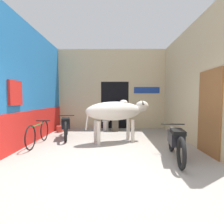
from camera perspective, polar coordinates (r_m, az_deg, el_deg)
name	(u,v)px	position (r m, az deg, el deg)	size (l,w,h in m)	color
ground_plane	(108,167)	(3.73, -1.23, -17.57)	(30.00, 30.00, 0.00)	#9E9389
wall_left_shopfront	(34,87)	(6.41, -24.21, 7.38)	(0.25, 4.72, 3.67)	#236BAD
wall_back_with_doorway	(113,95)	(8.44, 0.32, 5.41)	(4.95, 0.93, 3.67)	#C6B289
wall_right_with_door	(189,86)	(6.28, 23.84, 7.78)	(0.22, 4.72, 3.67)	#C6B289
cow	(117,111)	(5.55, 1.63, 0.22)	(2.18, 1.26, 1.37)	beige
motorcycle_near	(176,141)	(4.33, 20.08, -8.76)	(0.58, 1.85, 0.76)	black
motorcycle_far	(66,126)	(6.39, -14.77, -4.41)	(0.65, 1.79, 0.78)	black
bicycle	(38,133)	(5.76, -22.94, -6.43)	(0.44, 1.77, 0.69)	black
shopkeeper_seated	(115,117)	(7.55, 1.04, -1.52)	(0.40, 0.33, 1.19)	brown
plastic_stool	(106,125)	(7.75, -2.06, -4.28)	(0.36, 0.36, 0.43)	beige
bucket	(60,129)	(7.66, -16.72, -5.34)	(0.26, 0.26, 0.26)	#C63D33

